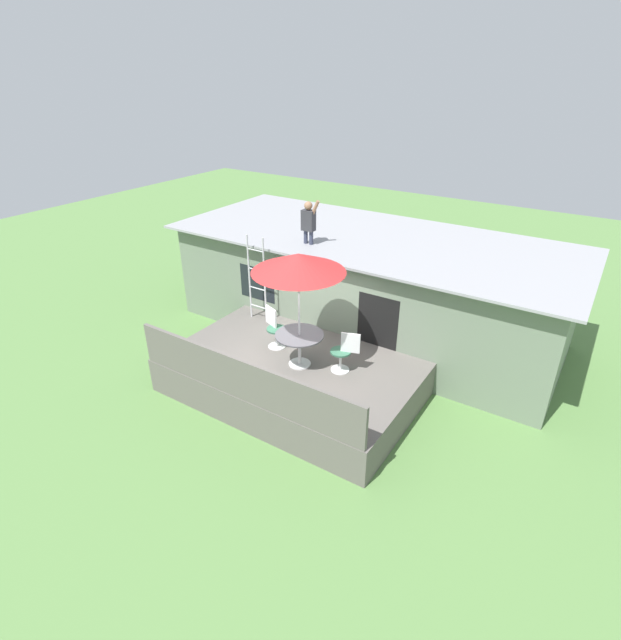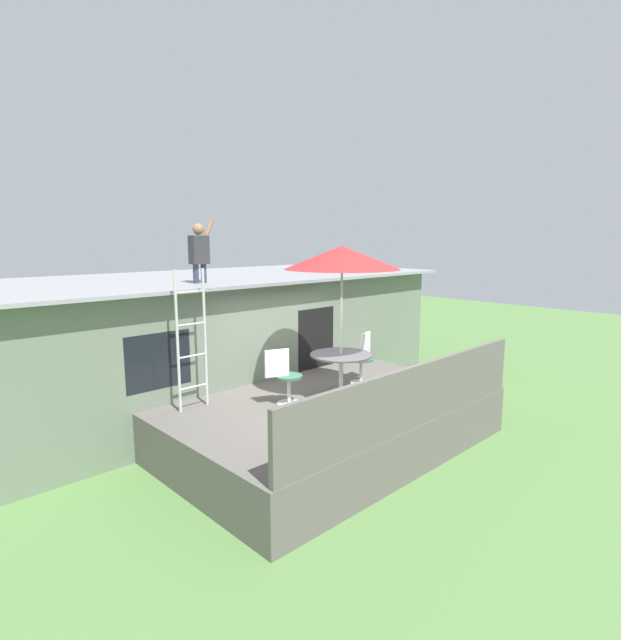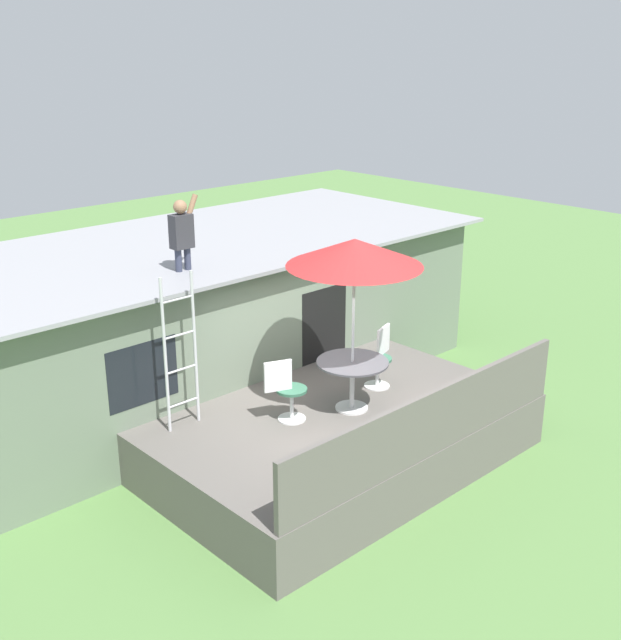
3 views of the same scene
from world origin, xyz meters
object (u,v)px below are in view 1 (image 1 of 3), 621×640
(step_ladder, at_px, (257,279))
(patio_chair_left, at_px, (275,328))
(patio_table, at_px, (299,341))
(patio_chair_right, at_px, (344,352))
(person_figure, at_px, (309,220))
(patio_umbrella, at_px, (299,263))

(step_ladder, bearing_deg, patio_chair_left, -36.59)
(step_ladder, relative_size, patio_chair_left, 2.39)
(patio_table, bearing_deg, patio_chair_right, 18.14)
(person_figure, xyz_separation_m, patio_chair_left, (0.31, -1.92, -2.02))
(person_figure, bearing_deg, patio_table, -61.27)
(person_figure, relative_size, patio_chair_left, 1.21)
(step_ladder, xyz_separation_m, person_figure, (0.84, 1.06, 1.37))
(patio_table, height_order, patio_chair_right, patio_chair_right)
(patio_chair_left, bearing_deg, patio_chair_right, 19.30)
(patio_umbrella, height_order, patio_chair_left, patio_umbrella)
(person_figure, bearing_deg, patio_umbrella, -61.27)
(patio_umbrella, height_order, step_ladder, patio_umbrella)
(patio_table, distance_m, patio_umbrella, 1.76)
(patio_chair_right, bearing_deg, patio_table, 0.00)
(patio_table, distance_m, patio_chair_left, 1.01)
(patio_umbrella, relative_size, step_ladder, 1.15)
(patio_table, xyz_separation_m, patio_umbrella, (-0.00, 0.00, 1.76))
(patio_table, relative_size, patio_chair_right, 1.13)
(patio_table, distance_m, step_ladder, 2.47)
(patio_chair_left, bearing_deg, step_ladder, 164.65)
(patio_table, distance_m, patio_chair_right, 0.98)
(patio_umbrella, bearing_deg, patio_table, -4.76)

